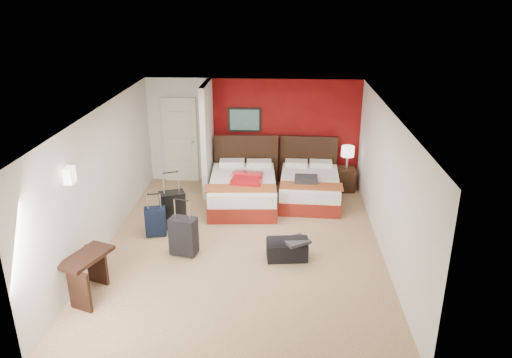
# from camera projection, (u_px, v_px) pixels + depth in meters

# --- Properties ---
(ground) EXTENTS (6.50, 6.50, 0.00)m
(ground) POSITION_uv_depth(u_px,v_px,m) (243.00, 245.00, 9.05)
(ground) COLOR tan
(ground) RESTS_ON ground
(room_walls) EXTENTS (5.02, 6.52, 2.50)m
(room_walls) POSITION_uv_depth(u_px,v_px,m) (179.00, 155.00, 9.98)
(room_walls) COLOR silver
(room_walls) RESTS_ON ground
(red_accent_panel) EXTENTS (3.50, 0.04, 2.50)m
(red_accent_panel) POSITION_uv_depth(u_px,v_px,m) (285.00, 132.00, 11.56)
(red_accent_panel) COLOR maroon
(red_accent_panel) RESTS_ON ground
(partition_wall) EXTENTS (0.12, 1.20, 2.50)m
(partition_wall) POSITION_uv_depth(u_px,v_px,m) (207.00, 139.00, 11.07)
(partition_wall) COLOR silver
(partition_wall) RESTS_ON ground
(entry_door) EXTENTS (0.82, 0.06, 2.05)m
(entry_door) POSITION_uv_depth(u_px,v_px,m) (180.00, 140.00, 11.74)
(entry_door) COLOR silver
(entry_door) RESTS_ON ground
(bed_left) EXTENTS (1.53, 2.10, 0.61)m
(bed_left) POSITION_uv_depth(u_px,v_px,m) (243.00, 191.00, 10.67)
(bed_left) COLOR silver
(bed_left) RESTS_ON ground
(bed_right) EXTENTS (1.37, 1.89, 0.55)m
(bed_right) POSITION_uv_depth(u_px,v_px,m) (309.00, 189.00, 10.87)
(bed_right) COLOR white
(bed_right) RESTS_ON ground
(red_suitcase_open) EXTENTS (0.72, 0.92, 0.11)m
(red_suitcase_open) POSITION_uv_depth(u_px,v_px,m) (247.00, 178.00, 10.44)
(red_suitcase_open) COLOR red
(red_suitcase_open) RESTS_ON bed_left
(jacket_bundle) EXTENTS (0.51, 0.41, 0.12)m
(jacket_bundle) POSITION_uv_depth(u_px,v_px,m) (306.00, 179.00, 10.47)
(jacket_bundle) COLOR #313235
(jacket_bundle) RESTS_ON bed_right
(nightstand) EXTENTS (0.42, 0.42, 0.55)m
(nightstand) POSITION_uv_depth(u_px,v_px,m) (346.00, 179.00, 11.41)
(nightstand) COLOR black
(nightstand) RESTS_ON ground
(table_lamp) EXTENTS (0.32, 0.32, 0.52)m
(table_lamp) POSITION_uv_depth(u_px,v_px,m) (347.00, 157.00, 11.21)
(table_lamp) COLOR beige
(table_lamp) RESTS_ON nightstand
(suitcase_black) EXTENTS (0.56, 0.46, 0.72)m
(suitcase_black) POSITION_uv_depth(u_px,v_px,m) (173.00, 211.00, 9.59)
(suitcase_black) COLOR black
(suitcase_black) RESTS_ON ground
(suitcase_charcoal) EXTENTS (0.51, 0.38, 0.67)m
(suitcase_charcoal) POSITION_uv_depth(u_px,v_px,m) (184.00, 237.00, 8.61)
(suitcase_charcoal) COLOR black
(suitcase_charcoal) RESTS_ON ground
(suitcase_navy) EXTENTS (0.43, 0.32, 0.54)m
(suitcase_navy) POSITION_uv_depth(u_px,v_px,m) (156.00, 223.00, 9.30)
(suitcase_navy) COLOR black
(suitcase_navy) RESTS_ON ground
(duffel_bag) EXTENTS (0.73, 0.44, 0.35)m
(duffel_bag) POSITION_uv_depth(u_px,v_px,m) (287.00, 250.00, 8.53)
(duffel_bag) COLOR black
(duffel_bag) RESTS_ON ground
(jacket_draped) EXTENTS (0.53, 0.51, 0.05)m
(jacket_draped) POSITION_uv_depth(u_px,v_px,m) (296.00, 241.00, 8.40)
(jacket_draped) COLOR #333438
(jacket_draped) RESTS_ON duffel_bag
(desk) EXTENTS (0.70, 0.94, 0.71)m
(desk) POSITION_uv_depth(u_px,v_px,m) (88.00, 276.00, 7.44)
(desk) COLOR black
(desk) RESTS_ON ground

